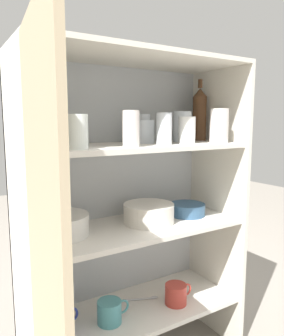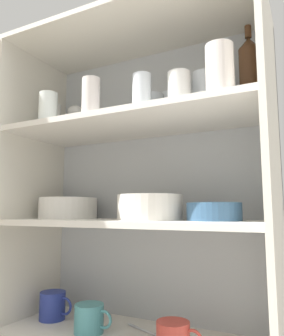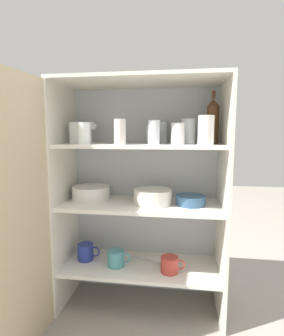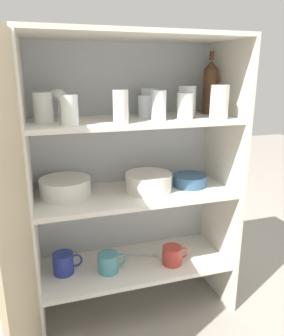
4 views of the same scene
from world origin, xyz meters
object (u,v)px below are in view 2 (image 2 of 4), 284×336
object	(u,v)px
mixing_bowl_large	(150,206)
serving_bowl_small	(214,211)
plate_stack_white	(68,208)
coffee_mug_primary	(90,318)
wine_bottle	(250,73)

from	to	relation	value
mixing_bowl_large	serving_bowl_small	bearing A→B (deg)	0.56
plate_stack_white	mixing_bowl_large	xyz separation A→B (m)	(0.38, -0.04, 0.00)
coffee_mug_primary	mixing_bowl_large	bearing A→B (deg)	9.83
mixing_bowl_large	coffee_mug_primary	xyz separation A→B (m)	(-0.21, -0.04, -0.37)
plate_stack_white	coffee_mug_primary	bearing A→B (deg)	-25.17
wine_bottle	serving_bowl_small	size ratio (longest dim) A/B	1.75
serving_bowl_small	wine_bottle	bearing A→B (deg)	27.09
wine_bottle	coffee_mug_primary	xyz separation A→B (m)	(-0.53, -0.10, -0.79)
coffee_mug_primary	serving_bowl_small	bearing A→B (deg)	5.18
plate_stack_white	serving_bowl_small	size ratio (longest dim) A/B	1.37
serving_bowl_small	coffee_mug_primary	distance (m)	0.55
wine_bottle	coffee_mug_primary	world-z (taller)	wine_bottle
wine_bottle	mixing_bowl_large	size ratio (longest dim) A/B	1.33
serving_bowl_small	mixing_bowl_large	bearing A→B (deg)	-179.44
plate_stack_white	wine_bottle	bearing A→B (deg)	1.36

